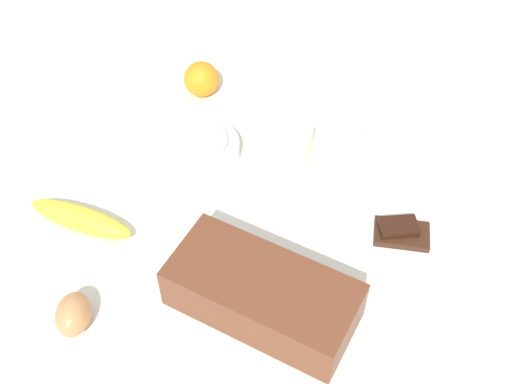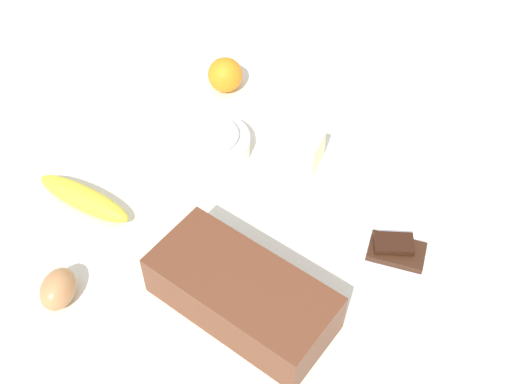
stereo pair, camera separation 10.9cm
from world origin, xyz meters
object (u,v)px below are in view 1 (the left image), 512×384
orange_fruit (201,79)px  chocolate_plate (400,236)px  loaf_pan (263,294)px  banana (81,219)px  butter_block (286,144)px  flour_bowl (403,132)px  sugar_bowl (202,146)px  egg_near_butter (73,314)px

orange_fruit → chocolate_plate: size_ratio=0.54×
loaf_pan → orange_fruit: 0.52m
loaf_pan → chocolate_plate: size_ratio=2.30×
orange_fruit → banana: bearing=80.0°
orange_fruit → butter_block: (-0.21, 0.12, -0.01)m
flour_bowl → butter_block: size_ratio=1.66×
flour_bowl → orange_fruit: 0.41m
chocolate_plate → sugar_bowl: bearing=-11.6°
banana → orange_fruit: (-0.07, -0.39, 0.02)m
sugar_bowl → chocolate_plate: size_ratio=1.06×
flour_bowl → loaf_pan: bearing=71.7°
loaf_pan → orange_fruit: loaf_pan is taller
butter_block → orange_fruit: bearing=-29.4°
banana → egg_near_butter: bearing=115.2°
loaf_pan → flour_bowl: loaf_pan is taller
flour_bowl → chocolate_plate: size_ratio=1.15×
loaf_pan → egg_near_butter: 0.28m
flour_bowl → banana: flour_bowl is taller
sugar_bowl → butter_block: size_ratio=1.53×
egg_near_butter → butter_block: bearing=-114.7°
sugar_bowl → chocolate_plate: 0.39m
sugar_bowl → egg_near_butter: bearing=81.9°
orange_fruit → egg_near_butter: 0.55m
egg_near_butter → chocolate_plate: size_ratio=0.55×
sugar_bowl → chocolate_plate: (-0.38, 0.08, -0.02)m
flour_bowl → chocolate_plate: flour_bowl is taller
loaf_pan → flour_bowl: 0.44m
banana → butter_block: butter_block is taller
banana → orange_fruit: bearing=-100.0°
egg_near_butter → chocolate_plate: 0.53m
loaf_pan → banana: bearing=0.5°
flour_bowl → sugar_bowl: 0.37m
sugar_bowl → banana: sugar_bowl is taller
banana → orange_fruit: size_ratio=2.69×
flour_bowl → egg_near_butter: flour_bowl is taller
chocolate_plate → egg_near_butter: bearing=35.1°
flour_bowl → orange_fruit: orange_fruit is taller
loaf_pan → butter_block: size_ratio=3.32×
butter_block → chocolate_plate: (-0.24, 0.13, -0.02)m
chocolate_plate → banana: bearing=14.9°
sugar_bowl → egg_near_butter: sugar_bowl is taller
egg_near_butter → chocolate_plate: (-0.44, -0.31, -0.02)m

